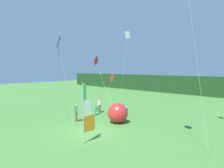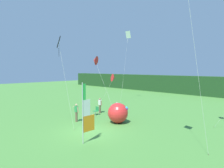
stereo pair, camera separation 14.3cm
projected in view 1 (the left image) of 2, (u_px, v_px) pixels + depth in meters
ground_plane at (91, 131)px, 15.70m from camera, size 120.00×120.00×0.00m
distant_treeline at (212, 86)px, 35.85m from camera, size 80.00×2.40×3.61m
banner_flag at (87, 114)px, 13.17m from camera, size 0.06×1.03×4.09m
person_near_banner at (100, 105)px, 22.24m from camera, size 0.55×0.48×1.70m
person_mid_field at (76, 112)px, 18.50m from camera, size 0.55×0.48×1.71m
inflatable_balloon at (118, 113)px, 18.11m from camera, size 1.87×1.87×1.87m
folding_chair at (96, 110)px, 21.31m from camera, size 0.51×0.51×0.89m
kite_red_delta_0 at (113, 78)px, 19.96m from camera, size 3.18×0.72×4.49m
kite_red_delta_2 at (95, 60)px, 19.52m from camera, size 3.35×1.01×6.30m
kite_white_diamond_5 at (127, 38)px, 30.89m from camera, size 1.62×3.30×10.90m
kite_black_diamond_6 at (59, 46)px, 16.15m from camera, size 1.86×0.72×7.67m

